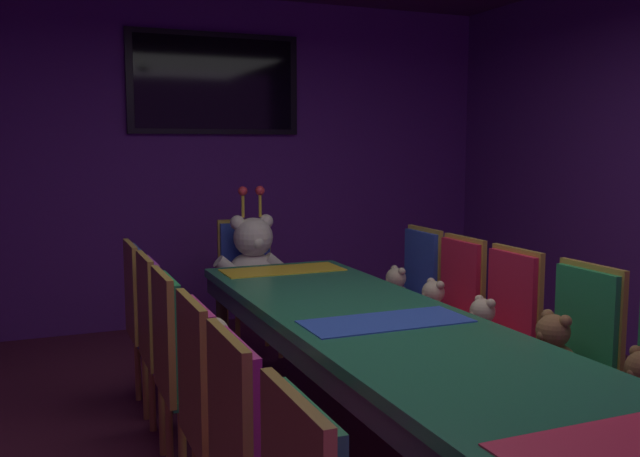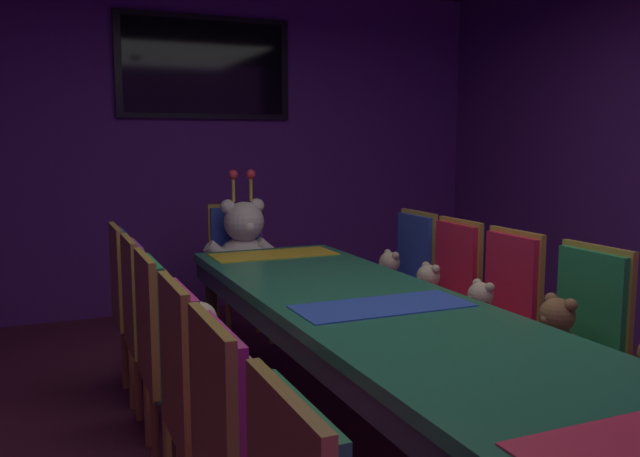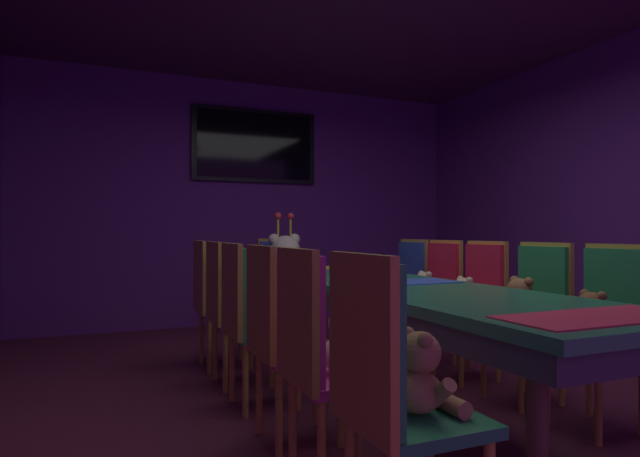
{
  "view_description": "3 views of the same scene",
  "coord_description": "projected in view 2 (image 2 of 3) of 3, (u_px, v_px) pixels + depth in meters",
  "views": [
    {
      "loc": [
        -1.45,
        -2.73,
        1.54
      ],
      "look_at": [
        0.06,
        0.93,
        1.06
      ],
      "focal_mm": 39.04,
      "sensor_mm": 36.0,
      "label": 1
    },
    {
      "loc": [
        -1.34,
        -2.44,
        1.45
      ],
      "look_at": [
        0.17,
        1.07,
        0.94
      ],
      "focal_mm": 37.13,
      "sensor_mm": 36.0,
      "label": 2
    },
    {
      "loc": [
        -1.68,
        -2.78,
        1.05
      ],
      "look_at": [
        -0.18,
        0.77,
        1.08
      ],
      "focal_mm": 29.55,
      "sensor_mm": 36.0,
      "label": 3
    }
  ],
  "objects": [
    {
      "name": "teddy_left_4",
      "position": [
        177.0,
        318.0,
        3.3
      ],
      "size": [
        0.21,
        0.27,
        0.26
      ],
      "color": "tan",
      "rests_on": "chair_left_4"
    },
    {
      "name": "teddy_left_2",
      "position": [
        239.0,
        392.0,
        2.32
      ],
      "size": [
        0.22,
        0.28,
        0.26
      ],
      "color": "tan",
      "rests_on": "chair_left_2"
    },
    {
      "name": "wall_back",
      "position": [
        204.0,
        146.0,
        5.67
      ],
      "size": [
        5.2,
        0.12,
        2.8
      ],
      "primitive_type": "cube",
      "color": "#59267F",
      "rests_on": "ground_plane"
    },
    {
      "name": "chair_left_2",
      "position": [
        199.0,
        391.0,
        2.26
      ],
      "size": [
        0.42,
        0.41,
        0.98
      ],
      "color": "#CC338C",
      "rests_on": "ground_plane"
    },
    {
      "name": "chair_left_5",
      "position": [
        132.0,
        294.0,
        3.69
      ],
      "size": [
        0.42,
        0.41,
        0.98
      ],
      "color": "#2D47B2",
      "rests_on": "ground_plane"
    },
    {
      "name": "teddy_left_1",
      "position": [
        291.0,
        451.0,
        1.86
      ],
      "size": [
        0.23,
        0.3,
        0.29
      ],
      "color": "beige",
      "rests_on": "chair_left_1"
    },
    {
      "name": "chair_left_4",
      "position": [
        147.0,
        316.0,
        3.24
      ],
      "size": [
        0.42,
        0.41,
        0.98
      ],
      "color": "purple",
      "rests_on": "ground_plane"
    },
    {
      "name": "wall_tv",
      "position": [
        205.0,
        67.0,
        5.49
      ],
      "size": [
        1.46,
        0.06,
        0.85
      ],
      "color": "black"
    },
    {
      "name": "chair_left_3",
      "position": [
        166.0,
        345.0,
        2.78
      ],
      "size": [
        0.42,
        0.41,
        0.98
      ],
      "color": "#268C4C",
      "rests_on": "ground_plane"
    },
    {
      "name": "king_teddy_bear",
      "position": [
        245.0,
        245.0,
        4.7
      ],
      "size": [
        0.61,
        0.47,
        0.78
      ],
      "rotation": [
        0.0,
        0.0,
        -1.57
      ],
      "color": "silver",
      "rests_on": "throne_chair"
    },
    {
      "name": "teddy_right_4",
      "position": [
        427.0,
        290.0,
        3.87
      ],
      "size": [
        0.23,
        0.29,
        0.28
      ],
      "rotation": [
        0.0,
        0.0,
        3.14
      ],
      "color": "beige",
      "rests_on": "chair_right_4"
    },
    {
      "name": "teddy_right_2",
      "position": [
        555.0,
        336.0,
        2.91
      ],
      "size": [
        0.26,
        0.33,
        0.31
      ],
      "rotation": [
        0.0,
        0.0,
        3.14
      ],
      "color": "olive",
      "rests_on": "chair_right_2"
    },
    {
      "name": "chair_left_1",
      "position": [
        241.0,
        455.0,
        1.8
      ],
      "size": [
        0.42,
        0.41,
        0.98
      ],
      "color": "#CC338C",
      "rests_on": "ground_plane"
    },
    {
      "name": "teddy_left_5",
      "position": [
        159.0,
        294.0,
        3.75
      ],
      "size": [
        0.24,
        0.31,
        0.29
      ],
      "color": "olive",
      "rests_on": "chair_left_5"
    },
    {
      "name": "throne_chair",
      "position": [
        238.0,
        257.0,
        4.86
      ],
      "size": [
        0.41,
        0.42,
        0.98
      ],
      "rotation": [
        0.0,
        0.0,
        -1.57
      ],
      "color": "#2D47B2",
      "rests_on": "ground_plane"
    },
    {
      "name": "chair_right_3",
      "position": [
        502.0,
        304.0,
        3.46
      ],
      "size": [
        0.42,
        0.41,
        0.98
      ],
      "rotation": [
        0.0,
        0.0,
        3.14
      ],
      "color": "red",
      "rests_on": "ground_plane"
    },
    {
      "name": "teddy_right_3",
      "position": [
        479.0,
        311.0,
        3.41
      ],
      "size": [
        0.22,
        0.29,
        0.27
      ],
      "rotation": [
        0.0,
        0.0,
        3.14
      ],
      "color": "beige",
      "rests_on": "chair_right_3"
    },
    {
      "name": "chair_right_2",
      "position": [
        580.0,
        332.0,
        2.96
      ],
      "size": [
        0.42,
        0.41,
        0.98
      ],
      "rotation": [
        0.0,
        0.0,
        3.14
      ],
      "color": "#268C4C",
      "rests_on": "ground_plane"
    },
    {
      "name": "teddy_right_5",
      "position": [
        389.0,
        275.0,
        4.32
      ],
      "size": [
        0.23,
        0.29,
        0.28
      ],
      "rotation": [
        0.0,
        0.0,
        3.14
      ],
      "color": "beige",
      "rests_on": "chair_right_5"
    },
    {
      "name": "teddy_left_3",
      "position": [
        201.0,
        341.0,
        2.84
      ],
      "size": [
        0.26,
        0.33,
        0.32
      ],
      "color": "beige",
      "rests_on": "chair_left_3"
    },
    {
      "name": "chair_right_5",
      "position": [
        408.0,
        270.0,
        4.37
      ],
      "size": [
        0.42,
        0.41,
        0.98
      ],
      "rotation": [
        0.0,
        0.0,
        3.14
      ],
      "color": "#2D47B2",
      "rests_on": "ground_plane"
    },
    {
      "name": "banquet_table",
      "position": [
        382.0,
        325.0,
        2.85
      ],
      "size": [
        0.9,
        3.32,
        0.75
      ],
      "color": "#26724C",
      "rests_on": "ground_plane"
    },
    {
      "name": "chair_right_4",
      "position": [
        448.0,
        285.0,
        3.92
      ],
      "size": [
        0.42,
        0.41,
        0.98
      ],
      "rotation": [
        0.0,
        0.0,
        3.14
      ],
      "color": "red",
      "rests_on": "ground_plane"
    }
  ]
}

